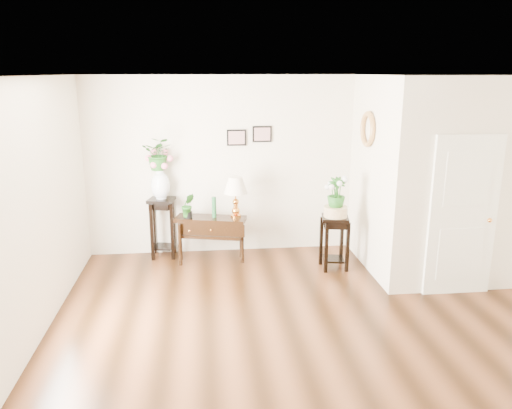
{
  "coord_description": "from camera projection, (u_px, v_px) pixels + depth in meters",
  "views": [
    {
      "loc": [
        -1.2,
        -5.01,
        2.84
      ],
      "look_at": [
        -0.5,
        1.3,
        1.15
      ],
      "focal_mm": 35.0,
      "sensor_mm": 36.0,
      "label": 1
    }
  ],
  "objects": [
    {
      "name": "console_table",
      "position": [
        211.0,
        239.0,
        7.64
      ],
      "size": [
        1.12,
        0.6,
        0.71
      ],
      "primitive_type": "cube",
      "rotation": [
        0.0,
        0.0,
        -0.25
      ],
      "color": "black",
      "rests_on": "floor"
    },
    {
      "name": "art_print_left",
      "position": [
        237.0,
        138.0,
        7.74
      ],
      "size": [
        0.3,
        0.02,
        0.25
      ],
      "primitive_type": "cube",
      "color": "black",
      "rests_on": "wall_back"
    },
    {
      "name": "wall_front",
      "position": [
        432.0,
        350.0,
        2.67
      ],
      "size": [
        6.0,
        0.02,
        2.8
      ],
      "primitive_type": "cube",
      "color": "beige",
      "rests_on": "ground"
    },
    {
      "name": "partition",
      "position": [
        430.0,
        174.0,
        7.23
      ],
      "size": [
        1.8,
        1.95,
        2.8
      ],
      "primitive_type": "cube",
      "color": "beige",
      "rests_on": "floor"
    },
    {
      "name": "lily_arrangement",
      "position": [
        159.0,
        157.0,
        7.53
      ],
      "size": [
        0.53,
        0.49,
        0.5
      ],
      "primitive_type": "imported",
      "rotation": [
        0.0,
        0.0,
        -0.23
      ],
      "color": "#1E5A19",
      "rests_on": "porcelain_vase"
    },
    {
      "name": "ceramic_bowl",
      "position": [
        335.0,
        211.0,
        7.24
      ],
      "size": [
        0.36,
        0.36,
        0.15
      ],
      "primitive_type": "cylinder",
      "rotation": [
        0.0,
        0.0,
        -0.06
      ],
      "color": "beige",
      "rests_on": "plant_stand_b"
    },
    {
      "name": "floor",
      "position": [
        312.0,
        330.0,
        5.67
      ],
      "size": [
        6.0,
        5.5,
        0.02
      ],
      "primitive_type": "cube",
      "color": "#5B3118",
      "rests_on": "ground"
    },
    {
      "name": "plant_stand_a",
      "position": [
        163.0,
        228.0,
        7.82
      ],
      "size": [
        0.44,
        0.44,
        0.95
      ],
      "primitive_type": "cube",
      "rotation": [
        0.0,
        0.0,
        -0.24
      ],
      "color": "black",
      "rests_on": "floor"
    },
    {
      "name": "green_vase",
      "position": [
        214.0,
        206.0,
        7.52
      ],
      "size": [
        0.08,
        0.08,
        0.32
      ],
      "primitive_type": "cylinder",
      "rotation": [
        0.0,
        0.0,
        -0.32
      ],
      "color": "#1B4F28",
      "rests_on": "console_table"
    },
    {
      "name": "porcelain_vase",
      "position": [
        160.0,
        184.0,
        7.64
      ],
      "size": [
        0.32,
        0.32,
        0.5
      ],
      "primitive_type": null,
      "rotation": [
        0.0,
        0.0,
        -0.12
      ],
      "color": "white",
      "rests_on": "plant_stand_a"
    },
    {
      "name": "art_print_right",
      "position": [
        262.0,
        134.0,
        7.77
      ],
      "size": [
        0.3,
        0.02,
        0.25
      ],
      "primitive_type": "cube",
      "color": "black",
      "rests_on": "wall_back"
    },
    {
      "name": "wall_back",
      "position": [
        277.0,
        165.0,
        7.95
      ],
      "size": [
        6.0,
        0.02,
        2.8
      ],
      "primitive_type": "cube",
      "color": "beige",
      "rests_on": "ground"
    },
    {
      "name": "wall_left",
      "position": [
        23.0,
        220.0,
        4.99
      ],
      "size": [
        0.02,
        5.5,
        2.8
      ],
      "primitive_type": "cube",
      "color": "beige",
      "rests_on": "ground"
    },
    {
      "name": "narcissus",
      "position": [
        336.0,
        193.0,
        7.17
      ],
      "size": [
        0.31,
        0.31,
        0.46
      ],
      "primitive_type": "imported",
      "rotation": [
        0.0,
        0.0,
        -0.23
      ],
      "color": "#1E5A19",
      "rests_on": "ceramic_bowl"
    },
    {
      "name": "plant_stand_b",
      "position": [
        334.0,
        242.0,
        7.36
      ],
      "size": [
        0.44,
        0.44,
        0.8
      ],
      "primitive_type": "cube",
      "rotation": [
        0.0,
        0.0,
        -0.19
      ],
      "color": "black",
      "rests_on": "floor"
    },
    {
      "name": "ceiling",
      "position": [
        321.0,
        76.0,
        4.95
      ],
      "size": [
        6.0,
        5.5,
        0.02
      ],
      "primitive_type": "cube",
      "color": "white",
      "rests_on": "ground"
    },
    {
      "name": "table_lamp",
      "position": [
        236.0,
        194.0,
        7.5
      ],
      "size": [
        0.39,
        0.39,
        0.62
      ],
      "primitive_type": "cube",
      "rotation": [
        0.0,
        0.0,
        -0.11
      ],
      "color": "orange",
      "rests_on": "console_table"
    },
    {
      "name": "door",
      "position": [
        463.0,
        217.0,
        6.36
      ],
      "size": [
        0.9,
        0.05,
        2.1
      ],
      "primitive_type": "cube",
      "color": "white",
      "rests_on": "floor"
    },
    {
      "name": "wall_ornament",
      "position": [
        367.0,
        129.0,
        7.09
      ],
      "size": [
        0.07,
        0.51,
        0.51
      ],
      "primitive_type": "torus",
      "rotation": [
        0.0,
        1.57,
        0.0
      ],
      "color": "tan",
      "rests_on": "partition"
    },
    {
      "name": "potted_plant",
      "position": [
        188.0,
        206.0,
        7.47
      ],
      "size": [
        0.23,
        0.2,
        0.36
      ],
      "primitive_type": "imported",
      "rotation": [
        0.0,
        0.0,
        0.2
      ],
      "color": "#1E5A19",
      "rests_on": "console_table"
    }
  ]
}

